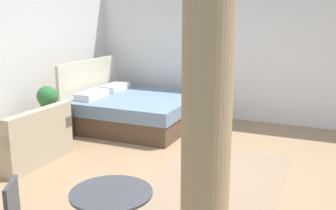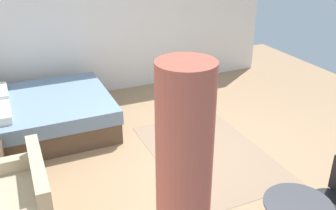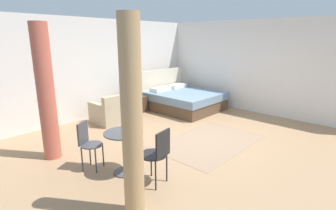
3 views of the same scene
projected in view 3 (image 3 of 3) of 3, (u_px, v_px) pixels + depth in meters
name	position (u px, v px, depth m)	size (l,w,h in m)	color
ground_plane	(197.00, 137.00, 5.91)	(8.86, 9.32, 0.02)	#9E7A56
wall_back	(112.00, 67.00, 7.65)	(8.86, 0.12, 2.72)	silver
wall_right	(258.00, 67.00, 7.65)	(0.12, 6.32, 2.72)	silver
area_rug	(209.00, 141.00, 5.65)	(2.37, 1.55, 0.01)	#93755B
bed	(184.00, 100.00, 8.16)	(1.89, 2.02, 1.19)	brown
couch	(117.00, 111.00, 7.03)	(1.21, 0.83, 0.78)	tan
nightstand	(137.00, 104.00, 7.85)	(0.55, 0.41, 0.49)	#473323
potted_plant	(134.00, 89.00, 7.65)	(0.33, 0.33, 0.44)	tan
balcony_table	(124.00, 145.00, 4.22)	(0.64, 0.64, 0.72)	#3F3F44
cafe_chair_near_window	(158.00, 152.00, 3.86)	(0.50, 0.50, 0.89)	black
cafe_chair_near_couch	(88.00, 141.00, 4.37)	(0.49, 0.49, 0.83)	#3F3F44
curtain_left	(132.00, 122.00, 3.03)	(0.25, 0.25, 2.46)	tan
curtain_right	(46.00, 93.00, 4.61)	(0.30, 0.30, 2.46)	#C15B47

